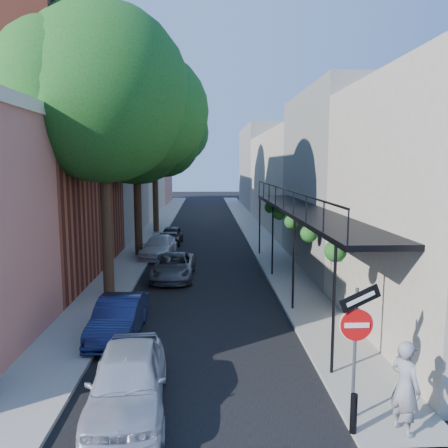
{
  "coord_description": "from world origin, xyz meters",
  "views": [
    {
      "loc": [
        0.14,
        -7.32,
        5.34
      ],
      "look_at": [
        0.92,
        11.32,
        2.8
      ],
      "focal_mm": 35.0,
      "sensor_mm": 36.0,
      "label": 1
    }
  ],
  "objects": [
    {
      "name": "parked_car_c",
      "position": [
        -1.4,
        12.88,
        0.58
      ],
      "size": [
        2.02,
        4.2,
        1.15
      ],
      "primitive_type": "imported",
      "rotation": [
        0.0,
        0.0,
        -0.03
      ],
      "color": "#56585D",
      "rests_on": "ground"
    },
    {
      "name": "buildings_left",
      "position": [
        -9.3,
        28.76,
        4.94
      ],
      "size": [
        10.1,
        59.1,
        12.0
      ],
      "color": "#B8715E",
      "rests_on": "ground"
    },
    {
      "name": "sign_post",
      "position": [
        3.16,
        0.97,
        2.04
      ],
      "size": [
        0.89,
        0.17,
        2.99
      ],
      "color": "#595B60",
      "rests_on": "ground"
    },
    {
      "name": "parked_car_a",
      "position": [
        -1.58,
        1.69,
        0.69
      ],
      "size": [
        1.96,
        4.19,
        1.39
      ],
      "primitive_type": "imported",
      "rotation": [
        0.0,
        0.0,
        0.08
      ],
      "color": "#A3A8B4",
      "rests_on": "ground"
    },
    {
      "name": "parked_car_d",
      "position": [
        -2.6,
        17.76,
        0.61
      ],
      "size": [
        2.08,
        4.32,
        1.21
      ],
      "primitive_type": "imported",
      "rotation": [
        0.0,
        0.0,
        -0.09
      ],
      "color": "silver",
      "rests_on": "ground"
    },
    {
      "name": "sidewalk_left",
      "position": [
        -4.0,
        30.0,
        0.06
      ],
      "size": [
        2.0,
        64.0,
        0.12
      ],
      "primitive_type": "cube",
      "color": "gray",
      "rests_on": "ground"
    },
    {
      "name": "buildings_right",
      "position": [
        8.99,
        29.49,
        4.42
      ],
      "size": [
        9.8,
        55.0,
        10.0
      ],
      "color": "#BCB19B",
      "rests_on": "ground"
    },
    {
      "name": "pedestrian",
      "position": [
        4.0,
        0.5,
        1.05
      ],
      "size": [
        0.67,
        0.8,
        1.87
      ],
      "primitive_type": "imported",
      "rotation": [
        0.0,
        0.0,
        1.96
      ],
      "color": "gray",
      "rests_on": "sidewalk_right"
    },
    {
      "name": "road_surface",
      "position": [
        0.0,
        30.0,
        0.01
      ],
      "size": [
        6.0,
        64.0,
        0.01
      ],
      "primitive_type": "cube",
      "color": "black",
      "rests_on": "ground"
    },
    {
      "name": "parked_car_b",
      "position": [
        -2.6,
        5.88,
        0.61
      ],
      "size": [
        1.41,
        3.75,
        1.22
      ],
      "primitive_type": "imported",
      "rotation": [
        0.0,
        0.0,
        -0.03
      ],
      "color": "#141C41",
      "rests_on": "ground"
    },
    {
      "name": "sidewalk_right",
      "position": [
        4.0,
        30.0,
        0.06
      ],
      "size": [
        2.0,
        64.0,
        0.12
      ],
      "primitive_type": "cube",
      "color": "gray",
      "rests_on": "ground"
    },
    {
      "name": "oak_near",
      "position": [
        -3.37,
        10.26,
        7.88
      ],
      "size": [
        7.48,
        6.8,
        11.42
      ],
      "color": "#302113",
      "rests_on": "ground"
    },
    {
      "name": "bollard",
      "position": [
        3.0,
        0.5,
        0.52
      ],
      "size": [
        0.14,
        0.14,
        0.8
      ],
      "primitive_type": "cylinder",
      "color": "black",
      "rests_on": "sidewalk_right"
    },
    {
      "name": "oak_mid",
      "position": [
        -3.42,
        18.23,
        7.06
      ],
      "size": [
        6.6,
        6.0,
        10.2
      ],
      "color": "#302113",
      "rests_on": "ground"
    },
    {
      "name": "oak_far",
      "position": [
        -3.35,
        27.27,
        8.26
      ],
      "size": [
        7.7,
        7.0,
        11.9
      ],
      "color": "#302113",
      "rests_on": "ground"
    },
    {
      "name": "parked_car_e",
      "position": [
        -2.22,
        21.9,
        0.6
      ],
      "size": [
        1.58,
        3.56,
        1.19
      ],
      "primitive_type": "imported",
      "rotation": [
        0.0,
        0.0,
        -0.05
      ],
      "color": "black",
      "rests_on": "ground"
    }
  ]
}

